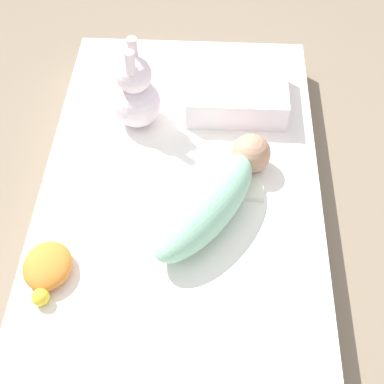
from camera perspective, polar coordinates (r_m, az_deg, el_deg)
The scene contains 7 objects.
ground_plane at distance 1.81m, azimuth -1.16°, elevation -1.87°, with size 12.00×12.00×0.00m, color #7A6B56.
bed_mattress at distance 1.75m, azimuth -1.20°, elevation -0.56°, with size 1.47×0.88×0.14m.
burp_cloth at distance 1.71m, azimuth 4.45°, elevation 1.59°, with size 0.18×0.19×0.02m.
swaddled_baby at distance 1.57m, azimuth 2.14°, elevation -0.57°, with size 0.51×0.39×0.15m.
pillow at distance 1.92m, azimuth 4.79°, elevation 10.65°, with size 0.28×0.35×0.11m.
bunny_plush at distance 1.81m, azimuth -6.03°, elevation 10.30°, with size 0.17×0.17×0.32m.
turtle_plush at distance 1.55m, azimuth -15.22°, elevation -7.83°, with size 0.19×0.14×0.06m.
Camera 1 is at (1.05, 0.09, 1.47)m, focal length 50.00 mm.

